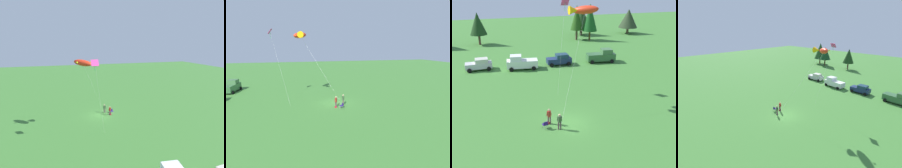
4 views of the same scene
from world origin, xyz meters
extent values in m
plane|color=#3C7630|center=(0.00, 0.00, 0.00)|extent=(160.00, 160.00, 0.00)
cylinder|color=#593345|center=(-1.26, -0.87, 0.42)|extent=(0.14, 0.14, 0.85)
cylinder|color=#593345|center=(-1.04, -0.91, 0.42)|extent=(0.14, 0.14, 0.85)
cylinder|color=#354C2F|center=(-1.15, -0.89, 1.16)|extent=(0.40, 0.40, 0.62)
sphere|color=tan|center=(-1.15, -0.89, 1.62)|extent=(0.24, 0.24, 0.24)
cylinder|color=#354C2F|center=(-1.33, -0.79, 1.19)|extent=(0.15, 0.11, 0.56)
cylinder|color=#354C2F|center=(-0.94, -0.87, 1.19)|extent=(0.11, 0.11, 0.55)
cube|color=navy|center=(-2.50, -0.23, 0.42)|extent=(0.57, 0.57, 0.04)
cube|color=navy|center=(-2.45, -0.45, 0.62)|extent=(0.48, 0.14, 0.40)
cylinder|color=#A5A8AD|center=(-2.75, -0.07, 0.21)|extent=(0.03, 0.03, 0.42)
cylinder|color=#A5A8AD|center=(-2.34, 0.01, 0.21)|extent=(0.03, 0.03, 0.42)
cylinder|color=#A5A8AD|center=(-2.66, -0.48, 0.21)|extent=(0.03, 0.03, 0.42)
cylinder|color=#A5A8AD|center=(-2.25, -0.40, 0.21)|extent=(0.03, 0.03, 0.42)
cylinder|color=#5B2F3F|center=(-2.00, 0.44, 0.42)|extent=(0.14, 0.14, 0.85)
cylinder|color=#5B2F3F|center=(-1.78, 0.45, 0.42)|extent=(0.14, 0.14, 0.85)
cylinder|color=maroon|center=(-1.89, 0.44, 1.16)|extent=(0.37, 0.37, 0.62)
sphere|color=tan|center=(-1.89, 0.44, 1.62)|extent=(0.24, 0.24, 0.24)
cylinder|color=maroon|center=(-2.10, 0.49, 1.19)|extent=(0.14, 0.10, 0.56)
cylinder|color=maroon|center=(-1.70, 0.52, 1.19)|extent=(0.16, 0.10, 0.56)
cube|color=#B01E2B|center=(-2.00, 0.49, 0.11)|extent=(0.25, 0.34, 0.22)
ellipsoid|color=red|center=(3.50, 5.15, 10.80)|extent=(3.08, 2.79, 1.25)
cone|color=#F9B70D|center=(2.15, 5.15, 10.80)|extent=(1.05, 0.97, 0.97)
sphere|color=yellow|center=(4.33, 5.45, 10.91)|extent=(0.24, 0.24, 0.24)
cylinder|color=silver|center=(1.22, 2.18, 5.40)|extent=(4.57, 5.95, 10.81)
cylinder|color=#4C3823|center=(-1.06, -0.79, 0.00)|extent=(0.04, 0.04, 0.01)
cube|color=#DF3C94|center=(2.46, 9.57, 11.26)|extent=(0.96, 0.62, 0.77)
cylinder|color=green|center=(2.46, 9.57, 10.69)|extent=(0.04, 0.04, 0.95)
cylinder|color=silver|center=(1.63, 8.39, 5.63)|extent=(1.68, 2.39, 11.26)
cylinder|color=#4C3823|center=(0.80, 7.20, 0.00)|extent=(0.04, 0.04, 0.01)
camera|label=1|loc=(6.29, 31.07, 13.73)|focal=28.00mm
camera|label=2|loc=(-26.33, 5.96, 9.06)|focal=28.00mm
camera|label=3|loc=(-7.01, -22.65, 14.04)|focal=42.00mm
camera|label=4|loc=(19.50, -18.26, 14.49)|focal=28.00mm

